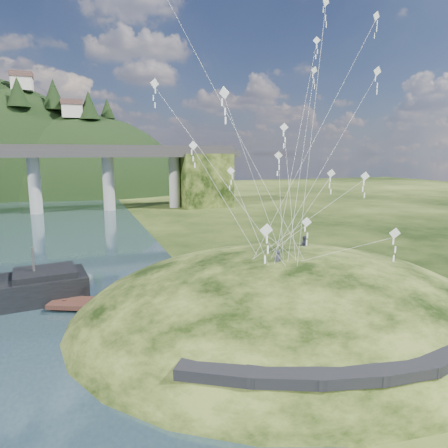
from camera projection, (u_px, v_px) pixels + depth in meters
name	position (u px, v px, depth m)	size (l,w,h in m)	color
ground	(200.00, 337.00, 28.53)	(320.00, 320.00, 0.00)	black
grass_hill	(285.00, 329.00, 33.34)	(36.00, 32.00, 13.00)	black
footpath	(383.00, 356.00, 21.67)	(22.29, 5.84, 0.83)	black
wooden_dock	(141.00, 305.00, 33.31)	(14.95, 8.54, 1.10)	black
kite_flyers	(298.00, 239.00, 34.15)	(5.78, 5.08, 1.85)	#292B37
kite_swarm	(284.00, 124.00, 33.12)	(19.14, 16.17, 21.19)	white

